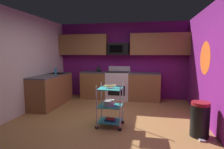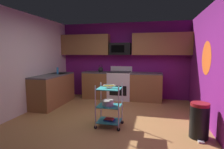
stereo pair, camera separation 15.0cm
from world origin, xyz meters
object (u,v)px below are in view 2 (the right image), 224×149
object	(u,v)px
trash_can	(199,120)
microwave	(121,49)
kettle	(101,70)
dish_soap_bottle	(58,71)
mixing_bowl_large	(108,103)
oven_range	(120,85)
book_stack	(109,119)
fruit_bowl	(109,86)
rolling_cart	(109,106)

from	to	relation	value
trash_can	microwave	bearing A→B (deg)	126.99
kettle	dish_soap_bottle	bearing A→B (deg)	-140.99
mixing_bowl_large	dish_soap_bottle	xyz separation A→B (m)	(-1.99, 1.46, 0.50)
kettle	trash_can	bearing A→B (deg)	-43.50
oven_range	book_stack	bearing A→B (deg)	-84.66
oven_range	fruit_bowl	xyz separation A→B (m)	(0.22, -2.38, 0.40)
rolling_cart	trash_can	bearing A→B (deg)	-4.34
rolling_cart	book_stack	world-z (taller)	rolling_cart
microwave	trash_can	distance (m)	3.55
dish_soap_bottle	trash_can	bearing A→B (deg)	-22.92
trash_can	kettle	bearing A→B (deg)	136.50
rolling_cart	kettle	bearing A→B (deg)	110.64
rolling_cart	oven_range	bearing A→B (deg)	95.34
book_stack	rolling_cart	bearing A→B (deg)	-63.43
oven_range	trash_can	distance (m)	3.19
microwave	oven_range	bearing A→B (deg)	-89.74
book_stack	dish_soap_bottle	xyz separation A→B (m)	(-2.02, 1.46, 0.87)
rolling_cart	book_stack	distance (m)	0.30
microwave	fruit_bowl	size ratio (longest dim) A/B	2.57
oven_range	dish_soap_bottle	bearing A→B (deg)	-152.99
fruit_bowl	mixing_bowl_large	world-z (taller)	fruit_bowl
fruit_bowl	trash_can	bearing A→B (deg)	-4.34
microwave	dish_soap_bottle	xyz separation A→B (m)	(-1.80, -1.02, -0.68)
rolling_cart	trash_can	world-z (taller)	rolling_cart
dish_soap_bottle	oven_range	bearing A→B (deg)	27.01
microwave	mixing_bowl_large	distance (m)	2.75
fruit_bowl	trash_can	world-z (taller)	fruit_bowl
oven_range	mixing_bowl_large	distance (m)	2.38
fruit_bowl	kettle	world-z (taller)	kettle
rolling_cart	dish_soap_bottle	distance (m)	2.56
rolling_cart	fruit_bowl	bearing A→B (deg)	116.57
mixing_bowl_large	kettle	size ratio (longest dim) A/B	0.95
microwave	book_stack	world-z (taller)	microwave
rolling_cart	dish_soap_bottle	size ratio (longest dim) A/B	4.57
mixing_bowl_large	dish_soap_bottle	world-z (taller)	dish_soap_bottle
book_stack	oven_range	bearing A→B (deg)	95.34
fruit_bowl	dish_soap_bottle	size ratio (longest dim) A/B	1.36
microwave	fruit_bowl	distance (m)	2.62
oven_range	mixing_bowl_large	size ratio (longest dim) A/B	4.37
kettle	mixing_bowl_large	bearing A→B (deg)	-70.01
fruit_bowl	book_stack	bearing A→B (deg)	0.00
rolling_cart	trash_can	xyz separation A→B (m)	(1.75, -0.13, -0.12)
mixing_bowl_large	microwave	bearing A→B (deg)	94.43
fruit_bowl	dish_soap_bottle	bearing A→B (deg)	144.14
trash_can	rolling_cart	bearing A→B (deg)	175.66
rolling_cart	trash_can	distance (m)	1.75
rolling_cart	dish_soap_bottle	bearing A→B (deg)	144.14
mixing_bowl_large	oven_range	bearing A→B (deg)	94.61
microwave	rolling_cart	size ratio (longest dim) A/B	0.77
mixing_bowl_large	book_stack	xyz separation A→B (m)	(0.03, 0.00, -0.37)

